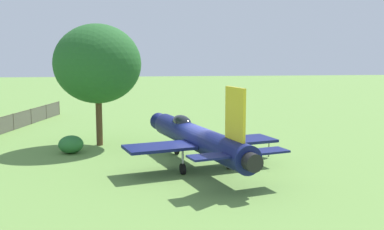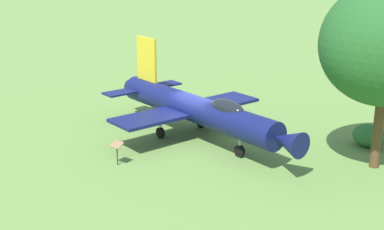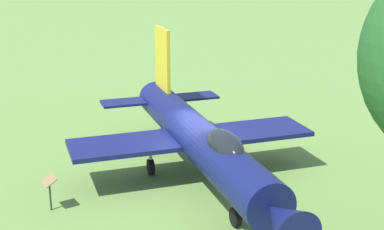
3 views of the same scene
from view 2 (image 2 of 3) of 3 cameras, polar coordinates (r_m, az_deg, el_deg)
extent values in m
plane|color=#668E42|center=(27.96, 0.27, -2.54)|extent=(200.00, 200.00, 0.00)
cylinder|color=#111951|center=(27.45, 0.27, 0.70)|extent=(11.50, 4.49, 1.42)
cone|color=#111951|center=(23.11, 10.31, -2.81)|extent=(1.87, 1.59, 1.20)
cylinder|color=black|center=(32.18, -6.52, 3.07)|extent=(0.81, 0.98, 0.85)
ellipsoid|color=black|center=(25.44, 3.89, 0.73)|extent=(2.36, 1.46, 0.84)
cube|color=yellow|center=(30.41, -4.97, 6.11)|extent=(1.77, 0.62, 2.54)
cube|color=#111951|center=(29.51, 3.39, 1.49)|extent=(3.03, 4.10, 0.16)
cube|color=#111951|center=(26.50, -4.78, -0.37)|extent=(3.03, 4.10, 0.16)
cube|color=#111951|center=(32.07, -2.97, 3.37)|extent=(1.55, 2.03, 0.10)
cube|color=#111951|center=(30.36, -7.89, 2.43)|extent=(1.55, 2.03, 0.10)
cylinder|color=#A5A8AD|center=(25.22, 5.25, -2.67)|extent=(0.12, 0.12, 1.21)
cylinder|color=black|center=(25.43, 5.21, -3.95)|extent=(0.63, 0.34, 0.60)
cylinder|color=#A5A8AD|center=(29.37, 0.98, 0.29)|extent=(0.12, 0.12, 1.21)
cylinder|color=black|center=(29.55, 0.98, -0.83)|extent=(0.63, 0.34, 0.60)
cylinder|color=#A5A8AD|center=(27.74, -3.49, -0.77)|extent=(0.12, 0.12, 1.21)
cylinder|color=black|center=(27.93, -3.47, -1.95)|extent=(0.63, 0.34, 0.60)
cylinder|color=brown|center=(25.03, 19.73, -0.89)|extent=(0.44, 0.44, 4.22)
cylinder|color=#4C4238|center=(44.54, 18.91, 4.97)|extent=(0.08, 0.08, 1.43)
cylinder|color=#4C4238|center=(47.35, 17.05, 5.82)|extent=(0.08, 0.08, 1.43)
ellipsoid|color=#2D7033|center=(28.16, 18.84, -2.13)|extent=(1.86, 1.61, 1.14)
cylinder|color=#333333|center=(24.59, -8.17, -4.45)|extent=(0.06, 0.06, 0.90)
cube|color=olive|center=(24.38, -8.23, -3.20)|extent=(0.72, 0.64, 0.25)
camera|label=1|loc=(50.95, -7.49, 13.75)|focal=41.77mm
camera|label=3|loc=(11.19, 34.24, 6.94)|focal=51.81mm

